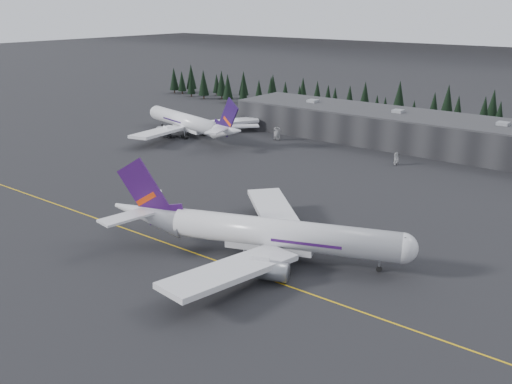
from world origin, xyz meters
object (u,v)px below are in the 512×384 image
Objects in this scene: terminal at (421,131)px; gse_vehicle_a at (277,138)px; jet_main at (257,232)px; gse_vehicle_b at (396,163)px; jet_parked at (192,123)px.

gse_vehicle_a is (-51.34, -24.60, -5.54)m from terminal.
gse_vehicle_b is at bearing 74.03° from jet_main.
jet_main is at bearing 154.58° from jet_parked.
jet_parked reaches higher than gse_vehicle_a.
gse_vehicle_a is at bearing 102.75° from jet_main.
jet_main is 12.38× the size of gse_vehicle_a.
terminal is 30.59m from gse_vehicle_b.
jet_parked is (-83.70, -41.19, -0.65)m from terminal.
terminal is 2.39× the size of jet_parked.
jet_parked is at bearing -171.83° from gse_vehicle_a.
terminal reaches higher than gse_vehicle_a.
jet_parked is 36.70m from gse_vehicle_a.
jet_main reaches higher than terminal.
jet_parked is at bearing -153.79° from terminal.
terminal is 119.97m from jet_main.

